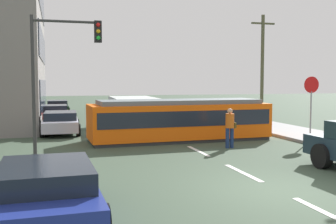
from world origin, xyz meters
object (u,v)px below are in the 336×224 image
object	(u,v)px
pedestrian_crossing	(230,126)
parked_sedan_mid	(61,122)
utility_pole_mid	(262,65)
traffic_light_mast	(60,58)
stop_sign	(311,94)
parked_sedan_furthest	(58,107)
parked_sedan_near	(46,191)
city_bus	(134,111)
streetcar_tram	(180,119)
parked_sedan_far	(54,113)

from	to	relation	value
pedestrian_crossing	parked_sedan_mid	bearing A→B (deg)	135.38
utility_pole_mid	traffic_light_mast	bearing A→B (deg)	-144.85
parked_sedan_mid	stop_sign	xyz separation A→B (m)	(11.17, -5.97, 1.57)
stop_sign	parked_sedan_furthest	bearing A→B (deg)	120.39
parked_sedan_near	parked_sedan_furthest	xyz separation A→B (m)	(0.40, 27.09, -0.00)
city_bus	pedestrian_crossing	size ratio (longest dim) A/B	3.40
streetcar_tram	parked_sedan_furthest	xyz separation A→B (m)	(-5.48, 17.15, -0.38)
parked_sedan_far	parked_sedan_furthest	xyz separation A→B (m)	(0.27, 6.93, 0.00)
pedestrian_crossing	parked_sedan_far	world-z (taller)	pedestrian_crossing
parked_sedan_far	city_bus	bearing A→B (deg)	-46.97
parked_sedan_near	parked_sedan_furthest	size ratio (longest dim) A/B	0.95
parked_sedan_mid	stop_sign	bearing A→B (deg)	-28.14
streetcar_tram	city_bus	xyz separation A→B (m)	(-1.18, 5.33, 0.06)
streetcar_tram	utility_pole_mid	size ratio (longest dim) A/B	1.14
utility_pole_mid	city_bus	bearing A→B (deg)	-165.22
parked_sedan_mid	utility_pole_mid	world-z (taller)	utility_pole_mid
stop_sign	pedestrian_crossing	bearing A→B (deg)	-170.80
pedestrian_crossing	utility_pole_mid	xyz separation A→B (m)	(7.31, 10.65, 2.98)
city_bus	parked_sedan_far	bearing A→B (deg)	133.03
parked_sedan_furthest	stop_sign	xyz separation A→B (m)	(11.24, -19.16, 1.57)
parked_sedan_mid	traffic_light_mast	size ratio (longest dim) A/B	0.80
pedestrian_crossing	traffic_light_mast	size ratio (longest dim) A/B	0.32
parked_sedan_far	stop_sign	distance (m)	16.87
pedestrian_crossing	utility_pole_mid	size ratio (longest dim) A/B	0.22
pedestrian_crossing	stop_sign	world-z (taller)	stop_sign
city_bus	traffic_light_mast	distance (m)	8.88
utility_pole_mid	pedestrian_crossing	bearing A→B (deg)	-124.46
city_bus	utility_pole_mid	size ratio (longest dim) A/B	0.76
city_bus	streetcar_tram	bearing A→B (deg)	-77.56
parked_sedan_mid	traffic_light_mast	bearing A→B (deg)	-90.28
parked_sedan_far	parked_sedan_near	bearing A→B (deg)	-90.37
pedestrian_crossing	stop_sign	size ratio (longest dim) A/B	0.58
parked_sedan_far	traffic_light_mast	size ratio (longest dim) A/B	0.79
streetcar_tram	parked_sedan_furthest	size ratio (longest dim) A/B	1.90
pedestrian_crossing	parked_sedan_furthest	bearing A→B (deg)	108.99
pedestrian_crossing	parked_sedan_near	size ratio (longest dim) A/B	0.39
parked_sedan_furthest	traffic_light_mast	bearing A→B (deg)	-89.88
parked_sedan_near	parked_sedan_mid	xyz separation A→B (m)	(0.47, 13.90, -0.00)
parked_sedan_near	parked_sedan_furthest	distance (m)	27.09
parked_sedan_mid	parked_sedan_furthest	size ratio (longest dim) A/B	0.94
city_bus	parked_sedan_near	bearing A→B (deg)	-107.12
parked_sedan_near	parked_sedan_mid	bearing A→B (deg)	88.08
parked_sedan_near	parked_sedan_mid	size ratio (longest dim) A/B	1.01
parked_sedan_furthest	utility_pole_mid	xyz separation A→B (m)	(14.15, -9.23, 3.30)
streetcar_tram	parked_sedan_far	distance (m)	11.74
parked_sedan_far	parked_sedan_furthest	distance (m)	6.93
traffic_light_mast	utility_pole_mid	xyz separation A→B (m)	(14.11, 9.93, 0.24)
streetcar_tram	parked_sedan_mid	world-z (taller)	streetcar_tram
pedestrian_crossing	parked_sedan_mid	world-z (taller)	pedestrian_crossing
streetcar_tram	stop_sign	world-z (taller)	stop_sign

